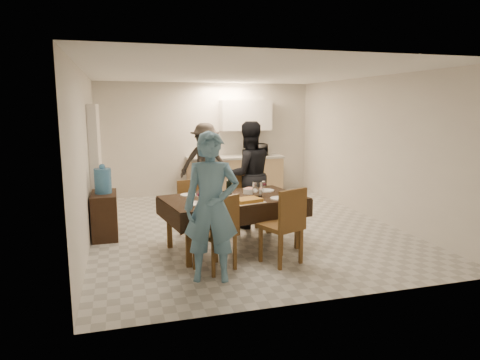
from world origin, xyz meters
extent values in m
cube|color=beige|center=(0.00, 0.00, 0.00)|extent=(5.00, 6.00, 0.02)
cube|color=white|center=(0.00, 0.00, 2.60)|extent=(5.00, 6.00, 0.02)
cube|color=beige|center=(0.00, 3.00, 1.30)|extent=(5.00, 0.02, 2.60)
cube|color=beige|center=(0.00, -3.00, 1.30)|extent=(5.00, 0.02, 2.60)
cube|color=beige|center=(-2.50, 0.00, 1.30)|extent=(0.02, 6.00, 2.60)
cube|color=beige|center=(2.50, 0.00, 1.30)|extent=(0.02, 6.00, 2.60)
cube|color=silver|center=(-2.42, 1.20, 1.05)|extent=(0.15, 1.40, 2.10)
cube|color=#9F7D5F|center=(0.60, 2.68, 0.43)|extent=(2.20, 0.60, 0.86)
cube|color=#9B9B96|center=(0.60, 2.68, 0.89)|extent=(2.24, 0.64, 0.05)
cube|color=silver|center=(0.90, 2.82, 1.85)|extent=(1.20, 0.34, 0.70)
cube|color=black|center=(-0.45, -1.05, 0.75)|extent=(2.13, 1.46, 0.04)
cube|color=brown|center=(-0.45, -1.05, 0.36)|extent=(0.07, 0.07, 0.73)
cube|color=brown|center=(-0.90, -1.80, 0.48)|extent=(0.61, 0.61, 0.05)
cube|color=brown|center=(-0.90, -2.00, 0.75)|extent=(0.41, 0.25, 0.48)
cube|color=brown|center=(0.00, -1.80, 0.50)|extent=(0.61, 0.61, 0.06)
cube|color=brown|center=(0.00, -2.01, 0.78)|extent=(0.45, 0.22, 0.50)
cube|color=brown|center=(-0.90, -0.30, 0.43)|extent=(0.49, 0.49, 0.05)
cube|color=brown|center=(-0.90, -0.48, 0.67)|extent=(0.40, 0.13, 0.43)
cube|color=brown|center=(0.00, -0.30, 0.47)|extent=(0.50, 0.50, 0.05)
cube|color=brown|center=(0.00, -0.50, 0.73)|extent=(0.44, 0.10, 0.47)
cube|color=black|center=(-2.28, 0.05, 0.36)|extent=(0.39, 0.77, 0.71)
cylinder|color=#4A8EC6|center=(-2.28, 0.05, 0.91)|extent=(0.26, 0.26, 0.39)
cylinder|color=white|center=(-0.10, -1.10, 0.88)|extent=(0.14, 0.14, 0.22)
cube|color=#AF7E33|center=(-0.35, -1.43, 0.79)|extent=(0.49, 0.41, 0.05)
cylinder|color=white|center=(-0.15, -0.87, 0.80)|extent=(0.19, 0.19, 0.07)
cylinder|color=white|center=(-0.50, -0.77, 0.79)|extent=(0.20, 0.20, 0.04)
cylinder|color=white|center=(-1.05, -1.35, 0.78)|extent=(0.28, 0.28, 0.02)
cylinder|color=white|center=(0.15, -1.35, 0.78)|extent=(0.27, 0.27, 0.02)
cylinder|color=white|center=(-1.05, -0.75, 0.78)|extent=(0.25, 0.25, 0.01)
cylinder|color=white|center=(0.15, -0.75, 0.78)|extent=(0.27, 0.27, 0.02)
imported|color=silver|center=(1.10, 2.68, 1.05)|extent=(0.51, 0.34, 0.28)
imported|color=#5683A0|center=(-1.00, -2.10, 0.89)|extent=(0.74, 0.58, 1.78)
imported|color=black|center=(0.10, 0.00, 0.91)|extent=(0.92, 0.74, 1.82)
imported|color=black|center=(-0.20, 2.23, 0.86)|extent=(1.10, 0.64, 1.71)
camera|label=1|loc=(-2.03, -6.89, 2.07)|focal=32.00mm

